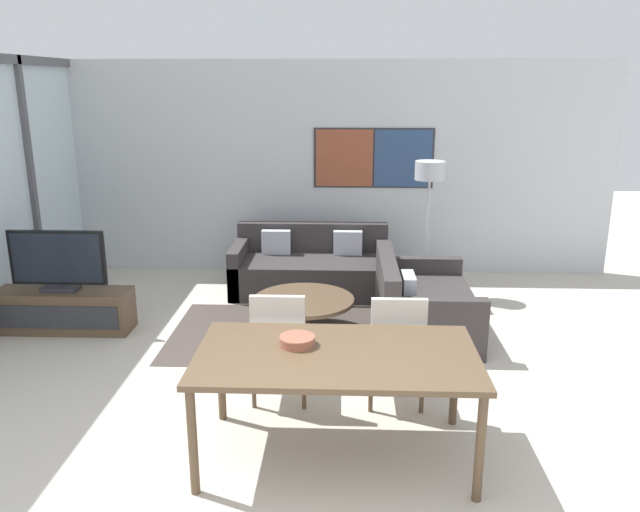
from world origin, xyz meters
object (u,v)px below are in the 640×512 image
(tv_console, at_px, (63,310))
(television, at_px, (58,262))
(coffee_table, at_px, (304,307))
(sofa_side, at_px, (418,307))
(dining_chair_centre, at_px, (397,345))
(dining_chair_left, at_px, (280,342))
(dining_table, at_px, (337,362))
(floor_lamp, at_px, (429,181))
(sofa_main, at_px, (311,269))
(fruit_bowl, at_px, (297,340))

(tv_console, height_order, television, television)
(tv_console, bearing_deg, coffee_table, 0.00)
(sofa_side, distance_m, dining_chair_centre, 1.63)
(television, bearing_deg, dining_chair_left, -30.33)
(dining_chair_centre, bearing_deg, dining_table, -122.66)
(television, relative_size, dining_table, 0.52)
(television, xyz_separation_m, sofa_side, (3.69, 0.13, -0.48))
(dining_table, distance_m, floor_lamp, 3.73)
(sofa_main, height_order, floor_lamp, floor_lamp)
(floor_lamp, bearing_deg, dining_chair_centre, -101.60)
(sofa_side, relative_size, dining_table, 0.82)
(dining_chair_left, bearing_deg, television, 149.67)
(coffee_table, bearing_deg, sofa_side, 6.50)
(sofa_side, distance_m, coffee_table, 1.18)
(dining_table, bearing_deg, floor_lamp, 73.58)
(television, xyz_separation_m, coffee_table, (2.51, -0.00, -0.46))
(television, relative_size, coffee_table, 0.96)
(floor_lamp, bearing_deg, dining_table, -106.42)
(coffee_table, relative_size, dining_table, 0.55)
(sofa_main, bearing_deg, television, -150.02)
(coffee_table, bearing_deg, dining_table, -80.42)
(coffee_table, height_order, dining_chair_centre, dining_chair_centre)
(sofa_side, xyz_separation_m, floor_lamp, (0.23, 1.23, 1.12))
(fruit_bowl, distance_m, floor_lamp, 3.70)
(dining_chair_centre, distance_m, fruit_bowl, 1.00)
(sofa_side, distance_m, floor_lamp, 1.68)
(sofa_side, bearing_deg, fruit_bowl, 153.60)
(dining_chair_centre, bearing_deg, floor_lamp, 78.40)
(sofa_side, relative_size, coffee_table, 1.49)
(floor_lamp, bearing_deg, fruit_bowl, -111.02)
(sofa_main, xyz_separation_m, floor_lamp, (1.40, -0.09, 1.12))
(coffee_table, xyz_separation_m, dining_table, (0.36, -2.16, 0.41))
(dining_table, xyz_separation_m, fruit_bowl, (-0.27, 0.11, 0.10))
(dining_table, xyz_separation_m, dining_chair_centre, (0.46, 0.72, -0.19))
(tv_console, height_order, coffee_table, tv_console)
(dining_chair_left, height_order, fruit_bowl, dining_chair_left)
(television, xyz_separation_m, sofa_main, (2.51, 1.45, -0.48))
(fruit_bowl, bearing_deg, sofa_side, 63.60)
(tv_console, height_order, dining_chair_left, dining_chair_left)
(sofa_main, bearing_deg, dining_chair_centre, -74.00)
(sofa_main, relative_size, dining_chair_centre, 2.02)
(tv_console, height_order, dining_chair_centre, dining_chair_centre)
(coffee_table, distance_m, dining_table, 2.23)
(coffee_table, relative_size, dining_chair_left, 1.09)
(tv_console, distance_m, coffee_table, 2.51)
(dining_chair_centre, xyz_separation_m, fruit_bowl, (-0.73, -0.61, 0.29))
(coffee_table, relative_size, dining_chair_centre, 1.09)
(dining_chair_left, bearing_deg, coffee_table, 85.98)
(tv_console, relative_size, dining_chair_centre, 1.49)
(dining_chair_left, xyz_separation_m, fruit_bowl, (0.19, -0.63, 0.29))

